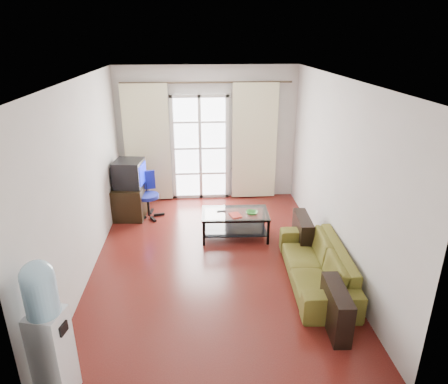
% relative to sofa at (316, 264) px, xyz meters
% --- Properties ---
extents(floor, '(5.20, 5.20, 0.00)m').
position_rel_sofa_xyz_m(floor, '(-1.39, 0.68, -0.28)').
color(floor, maroon).
rests_on(floor, ground).
extents(ceiling, '(5.20, 5.20, 0.00)m').
position_rel_sofa_xyz_m(ceiling, '(-1.39, 0.68, 2.42)').
color(ceiling, white).
rests_on(ceiling, wall_back).
extents(wall_back, '(3.60, 0.02, 2.70)m').
position_rel_sofa_xyz_m(wall_back, '(-1.39, 3.28, 1.07)').
color(wall_back, silver).
rests_on(wall_back, floor).
extents(wall_front, '(3.60, 0.02, 2.70)m').
position_rel_sofa_xyz_m(wall_front, '(-1.39, -1.92, 1.07)').
color(wall_front, silver).
rests_on(wall_front, floor).
extents(wall_left, '(0.02, 5.20, 2.70)m').
position_rel_sofa_xyz_m(wall_left, '(-3.19, 0.68, 1.07)').
color(wall_left, silver).
rests_on(wall_left, floor).
extents(wall_right, '(0.02, 5.20, 2.70)m').
position_rel_sofa_xyz_m(wall_right, '(0.41, 0.68, 1.07)').
color(wall_right, silver).
rests_on(wall_right, floor).
extents(french_door, '(1.16, 0.06, 2.15)m').
position_rel_sofa_xyz_m(french_door, '(-1.54, 3.22, 0.80)').
color(french_door, white).
rests_on(french_door, wall_back).
extents(curtain_rod, '(3.30, 0.04, 0.04)m').
position_rel_sofa_xyz_m(curtain_rod, '(-1.39, 3.18, 2.10)').
color(curtain_rod, '#4C3F2D').
rests_on(curtain_rod, wall_back).
extents(curtain_left, '(0.90, 0.07, 2.35)m').
position_rel_sofa_xyz_m(curtain_left, '(-2.59, 3.16, 0.92)').
color(curtain_left, '#F5F4C5').
rests_on(curtain_left, curtain_rod).
extents(curtain_right, '(0.90, 0.07, 2.35)m').
position_rel_sofa_xyz_m(curtain_right, '(-0.44, 3.16, 0.92)').
color(curtain_right, '#F5F4C5').
rests_on(curtain_right, curtain_rod).
extents(radiator, '(0.64, 0.12, 0.64)m').
position_rel_sofa_xyz_m(radiator, '(-0.59, 3.18, 0.05)').
color(radiator, '#9E9EA1').
rests_on(radiator, floor).
extents(sofa, '(1.97, 0.93, 0.55)m').
position_rel_sofa_xyz_m(sofa, '(0.00, 0.00, 0.00)').
color(sofa, olive).
rests_on(sofa, floor).
extents(coffee_table, '(1.14, 0.67, 0.45)m').
position_rel_sofa_xyz_m(coffee_table, '(-1.00, 1.41, 0.01)').
color(coffee_table, silver).
rests_on(coffee_table, floor).
extents(bowl, '(0.28, 0.28, 0.05)m').
position_rel_sofa_xyz_m(bowl, '(-0.73, 1.33, 0.20)').
color(bowl, green).
rests_on(bowl, coffee_table).
extents(book, '(0.29, 0.31, 0.02)m').
position_rel_sofa_xyz_m(book, '(-1.08, 1.25, 0.19)').
color(book, maroon).
rests_on(book, coffee_table).
extents(remote, '(0.16, 0.06, 0.02)m').
position_rel_sofa_xyz_m(remote, '(-1.22, 1.46, 0.18)').
color(remote, black).
rests_on(remote, coffee_table).
extents(tv_stand, '(0.60, 0.85, 0.60)m').
position_rel_sofa_xyz_m(tv_stand, '(-2.89, 2.45, 0.02)').
color(tv_stand, black).
rests_on(tv_stand, floor).
extents(crt_tv, '(0.60, 0.60, 0.50)m').
position_rel_sofa_xyz_m(crt_tv, '(-2.89, 2.41, 0.57)').
color(crt_tv, black).
rests_on(crt_tv, tv_stand).
extents(task_chair, '(0.68, 0.68, 0.86)m').
position_rel_sofa_xyz_m(task_chair, '(-2.55, 2.34, -0.02)').
color(task_chair, black).
rests_on(task_chair, floor).
extents(water_cooler, '(0.36, 0.36, 1.47)m').
position_rel_sofa_xyz_m(water_cooler, '(-2.99, -1.67, 0.49)').
color(water_cooler, white).
rests_on(water_cooler, floor).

